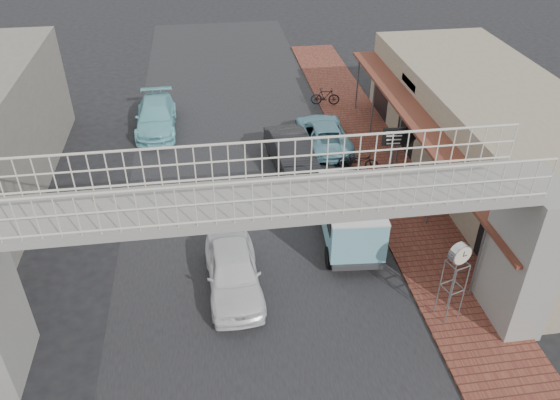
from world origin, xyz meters
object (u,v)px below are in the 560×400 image
object	(u,v)px
angkot_curb	(323,133)
dark_sedan	(292,153)
white_hatchback	(233,271)
angkot_far	(156,117)
motorcycle_far	(325,96)
street_clock	(459,257)
motorcycle_near	(359,160)
arrow_sign	(411,137)
angkot_van	(349,211)

from	to	relation	value
angkot_curb	dark_sedan	bearing A→B (deg)	45.97
white_hatchback	angkot_curb	world-z (taller)	white_hatchback
angkot_far	white_hatchback	bearing A→B (deg)	-76.53
motorcycle_far	dark_sedan	bearing A→B (deg)	165.50
dark_sedan	street_clock	xyz separation A→B (m)	(3.39, -10.00, 1.71)
street_clock	dark_sedan	bearing A→B (deg)	91.45
motorcycle_near	motorcycle_far	xyz separation A→B (m)	(0.00, 7.29, 0.02)
arrow_sign	angkot_curb	bearing A→B (deg)	129.65
white_hatchback	angkot_curb	size ratio (longest dim) A/B	0.91
angkot_curb	street_clock	world-z (taller)	street_clock
motorcycle_near	arrow_sign	distance (m)	2.79
angkot_far	street_clock	bearing A→B (deg)	-57.33
motorcycle_far	angkot_van	bearing A→B (deg)	-178.16
motorcycle_far	street_clock	xyz separation A→B (m)	(0.42, -16.54, 1.89)
angkot_far	street_clock	world-z (taller)	street_clock
white_hatchback	angkot_curb	bearing A→B (deg)	60.07
angkot_van	arrow_sign	size ratio (longest dim) A/B	1.66
angkot_van	motorcycle_near	size ratio (longest dim) A/B	2.53
white_hatchback	motorcycle_near	distance (m)	9.30
white_hatchback	street_clock	distance (m)	7.22
dark_sedan	angkot_far	world-z (taller)	dark_sedan
street_clock	arrow_sign	size ratio (longest dim) A/B	1.05
white_hatchback	arrow_sign	xyz separation A→B (m)	(7.94, 5.64, 1.57)
dark_sedan	angkot_curb	xyz separation A→B (m)	(1.87, 1.92, -0.10)
motorcycle_near	angkot_far	bearing A→B (deg)	79.44
angkot_curb	street_clock	size ratio (longest dim) A/B	1.67
angkot_van	arrow_sign	world-z (taller)	arrow_sign
dark_sedan	motorcycle_near	xyz separation A→B (m)	(2.97, -0.75, -0.20)
angkot_van	motorcycle_far	bearing A→B (deg)	86.18
angkot_far	angkot_van	distance (m)	13.05
angkot_van	white_hatchback	bearing A→B (deg)	-151.44
angkot_curb	angkot_far	distance (m)	8.74
white_hatchback	dark_sedan	xyz separation A→B (m)	(3.22, 7.68, 0.03)
white_hatchback	arrow_sign	world-z (taller)	arrow_sign
angkot_far	dark_sedan	bearing A→B (deg)	-38.35
angkot_van	arrow_sign	distance (m)	5.12
dark_sedan	arrow_sign	bearing A→B (deg)	-29.49
motorcycle_near	dark_sedan	bearing A→B (deg)	96.75
dark_sedan	angkot_curb	world-z (taller)	dark_sedan
white_hatchback	dark_sedan	size ratio (longest dim) A/B	0.94
angkot_curb	angkot_far	bearing A→B (deg)	-20.05
motorcycle_near	motorcycle_far	bearing A→B (deg)	20.90
white_hatchback	angkot_van	world-z (taller)	angkot_van
white_hatchback	angkot_far	world-z (taller)	white_hatchback
white_hatchback	angkot_far	xyz separation A→B (m)	(-3.11, 12.62, -0.03)
dark_sedan	motorcycle_near	bearing A→B (deg)	-20.24
angkot_van	motorcycle_near	bearing A→B (deg)	74.84
white_hatchback	dark_sedan	distance (m)	8.33
angkot_curb	angkot_van	bearing A→B (deg)	85.36
white_hatchback	angkot_van	size ratio (longest dim) A/B	0.96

